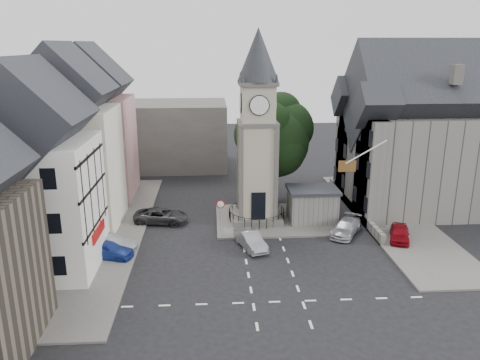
{
  "coord_description": "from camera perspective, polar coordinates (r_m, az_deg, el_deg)",
  "views": [
    {
      "loc": [
        -3.83,
        -30.34,
        15.0
      ],
      "look_at": [
        -1.64,
        5.0,
        4.64
      ],
      "focal_mm": 35.0,
      "sensor_mm": 36.0,
      "label": 1
    }
  ],
  "objects": [
    {
      "name": "ground",
      "position": [
        34.06,
        3.32,
        -9.85
      ],
      "size": [
        120.0,
        120.0,
        0.0
      ],
      "primitive_type": "plane",
      "color": "black",
      "rests_on": "ground"
    },
    {
      "name": "pavement_west",
      "position": [
        40.23,
        -15.82,
        -6.13
      ],
      "size": [
        6.0,
        30.0,
        0.14
      ],
      "primitive_type": "cube",
      "color": "#595651",
      "rests_on": "ground"
    },
    {
      "name": "pavement_east",
      "position": [
        44.08,
        17.79,
        -4.31
      ],
      "size": [
        6.0,
        26.0,
        0.14
      ],
      "primitive_type": "cube",
      "color": "#595651",
      "rests_on": "ground"
    },
    {
      "name": "central_island",
      "position": [
        41.48,
        4.09,
        -4.82
      ],
      "size": [
        10.0,
        8.0,
        0.16
      ],
      "primitive_type": "cube",
      "color": "#595651",
      "rests_on": "ground"
    },
    {
      "name": "road_markings",
      "position": [
        29.26,
        4.63,
        -14.58
      ],
      "size": [
        20.0,
        8.0,
        0.01
      ],
      "primitive_type": "cube",
      "color": "silver",
      "rests_on": "ground"
    },
    {
      "name": "clock_tower",
      "position": [
        39.13,
        2.14,
        6.17
      ],
      "size": [
        4.86,
        4.86,
        16.25
      ],
      "color": "#4C4944",
      "rests_on": "ground"
    },
    {
      "name": "stone_shelter",
      "position": [
        41.07,
        8.8,
        -3.01
      ],
      "size": [
        4.3,
        3.3,
        3.08
      ],
      "color": "slate",
      "rests_on": "ground"
    },
    {
      "name": "town_tree",
      "position": [
        44.46,
        4.07,
        5.86
      ],
      "size": [
        7.2,
        7.2,
        10.8
      ],
      "color": "black",
      "rests_on": "ground"
    },
    {
      "name": "warning_sign_post",
      "position": [
        38.05,
        -2.39,
        -3.64
      ],
      "size": [
        0.7,
        0.19,
        2.85
      ],
      "color": "black",
      "rests_on": "ground"
    },
    {
      "name": "terrace_pink",
      "position": [
        48.52,
        -17.49,
        5.56
      ],
      "size": [
        8.1,
        7.6,
        12.8
      ],
      "color": "tan",
      "rests_on": "ground"
    },
    {
      "name": "terrace_cream",
      "position": [
        40.95,
        -20.06,
        3.45
      ],
      "size": [
        8.1,
        7.6,
        12.8
      ],
      "color": "beige",
      "rests_on": "ground"
    },
    {
      "name": "terrace_tudor",
      "position": [
        33.68,
        -23.68,
        -0.27
      ],
      "size": [
        8.1,
        7.6,
        12.0
      ],
      "color": "silver",
      "rests_on": "ground"
    },
    {
      "name": "backdrop_west",
      "position": [
        59.92,
        -11.37,
        5.41
      ],
      "size": [
        20.0,
        10.0,
        8.0
      ],
      "primitive_type": "cube",
      "color": "#4C4944",
      "rests_on": "ground"
    },
    {
      "name": "east_building",
      "position": [
        46.5,
        21.28,
        4.36
      ],
      "size": [
        14.4,
        11.4,
        12.6
      ],
      "color": "slate",
      "rests_on": "ground"
    },
    {
      "name": "east_boundary_wall",
      "position": [
        44.81,
        13.58,
        -3.12
      ],
      "size": [
        0.4,
        16.0,
        0.9
      ],
      "primitive_type": "cube",
      "color": "slate",
      "rests_on": "ground"
    },
    {
      "name": "flagpole",
      "position": [
        37.19,
        15.12,
        3.31
      ],
      "size": [
        3.68,
        0.1,
        2.74
      ],
      "color": "white",
      "rests_on": "ground"
    },
    {
      "name": "car_west_blue",
      "position": [
        35.5,
        -15.87,
        -8.19
      ],
      "size": [
        4.13,
        2.56,
        1.31
      ],
      "primitive_type": "imported",
      "rotation": [
        0.0,
        0.0,
        1.29
      ],
      "color": "navy",
      "rests_on": "ground"
    },
    {
      "name": "car_west_silver",
      "position": [
        36.63,
        -15.46,
        -7.43
      ],
      "size": [
        3.98,
        2.19,
        1.24
      ],
      "primitive_type": "imported",
      "rotation": [
        0.0,
        0.0,
        1.33
      ],
      "color": "#9B9EA3",
      "rests_on": "ground"
    },
    {
      "name": "car_west_grey",
      "position": [
        41.18,
        -9.61,
        -4.34
      ],
      "size": [
        4.83,
        2.62,
        1.29
      ],
      "primitive_type": "imported",
      "rotation": [
        0.0,
        0.0,
        1.46
      ],
      "color": "#2F2F31",
      "rests_on": "ground"
    },
    {
      "name": "car_island_silver",
      "position": [
        35.83,
        1.29,
        -7.33
      ],
      "size": [
        2.52,
        4.09,
        1.27
      ],
      "primitive_type": "imported",
      "rotation": [
        0.0,
        0.0,
        0.33
      ],
      "color": "gray",
      "rests_on": "ground"
    },
    {
      "name": "car_island_east",
      "position": [
        39.21,
        12.81,
        -5.65
      ],
      "size": [
        3.71,
        4.48,
        1.22
      ],
      "primitive_type": "imported",
      "rotation": [
        0.0,
        0.0,
        -0.57
      ],
      "color": "#A7A8AF",
      "rests_on": "ground"
    },
    {
      "name": "car_east_red",
      "position": [
        39.17,
        18.88,
        -6.17
      ],
      "size": [
        2.65,
        3.91,
        1.23
      ],
      "primitive_type": "imported",
      "rotation": [
        0.0,
        0.0,
        -0.36
      ],
      "color": "maroon",
      "rests_on": "ground"
    },
    {
      "name": "pedestrian",
      "position": [
        43.77,
        16.86,
        -3.32
      ],
      "size": [
        0.63,
        0.44,
        1.65
      ],
      "primitive_type": "imported",
      "rotation": [
        0.0,
        0.0,
        3.07
      ],
      "color": "#A8968B",
      "rests_on": "ground"
    }
  ]
}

